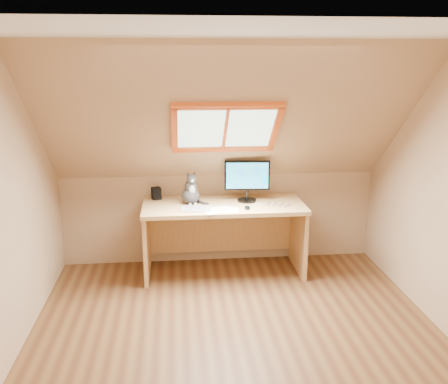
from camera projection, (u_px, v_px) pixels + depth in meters
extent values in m
plane|color=brown|center=(238.00, 340.00, 4.12)|extent=(3.50, 3.50, 0.00)
cube|color=tan|center=(292.00, 313.00, 2.13)|extent=(3.50, 0.02, 2.40)
cube|color=tan|center=(2.00, 207.00, 3.65)|extent=(0.02, 3.50, 2.40)
cube|color=tan|center=(219.00, 218.00, 5.68)|extent=(3.50, 0.02, 1.00)
cube|color=silver|center=(259.00, 31.00, 2.76)|extent=(3.50, 1.95, 0.02)
cube|color=tan|center=(226.00, 120.00, 4.62)|extent=(3.50, 1.56, 1.41)
cube|color=#B2E0CC|center=(225.00, 127.00, 4.71)|extent=(0.90, 0.53, 0.48)
cube|color=#D84A14|center=(225.00, 127.00, 4.71)|extent=(1.02, 0.64, 0.59)
cube|color=tan|center=(224.00, 206.00, 5.26)|extent=(1.70, 0.74, 0.04)
cube|color=tan|center=(147.00, 243.00, 5.28)|extent=(0.04, 0.67, 0.73)
cube|color=tan|center=(298.00, 238.00, 5.43)|extent=(0.04, 0.67, 0.73)
cube|color=tan|center=(221.00, 230.00, 5.68)|extent=(1.60, 0.03, 0.51)
cylinder|color=black|center=(247.00, 200.00, 5.35)|extent=(0.20, 0.20, 0.02)
cylinder|color=black|center=(247.00, 194.00, 5.33)|extent=(0.03, 0.03, 0.11)
cube|color=black|center=(247.00, 175.00, 5.28)|extent=(0.48, 0.07, 0.31)
cube|color=#0C3DBB|center=(247.00, 176.00, 5.25)|extent=(0.44, 0.04, 0.28)
ellipsoid|color=#3D3836|center=(191.00, 196.00, 5.25)|extent=(0.23, 0.26, 0.17)
ellipsoid|color=#3D3836|center=(191.00, 187.00, 5.22)|extent=(0.15, 0.15, 0.18)
ellipsoid|color=silver|center=(192.00, 190.00, 5.17)|extent=(0.07, 0.04, 0.10)
ellipsoid|color=#3D3836|center=(192.00, 179.00, 5.15)|extent=(0.11, 0.10, 0.09)
sphere|color=silver|center=(192.00, 181.00, 5.12)|extent=(0.04, 0.04, 0.04)
cone|color=#3D3836|center=(188.00, 174.00, 5.15)|extent=(0.05, 0.05, 0.06)
cone|color=#3D3836|center=(194.00, 174.00, 5.16)|extent=(0.05, 0.05, 0.06)
cube|color=black|center=(156.00, 193.00, 5.41)|extent=(0.12, 0.12, 0.13)
cube|color=#B2B2B7|center=(196.00, 209.00, 5.06)|extent=(0.32, 0.23, 0.01)
ellipsoid|color=black|center=(247.00, 208.00, 5.06)|extent=(0.07, 0.11, 0.03)
cube|color=white|center=(219.00, 211.00, 4.99)|extent=(0.33, 0.27, 0.00)
cube|color=white|center=(219.00, 211.00, 4.99)|extent=(0.32, 0.24, 0.00)
cube|color=white|center=(219.00, 211.00, 4.99)|extent=(0.35, 0.30, 0.00)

